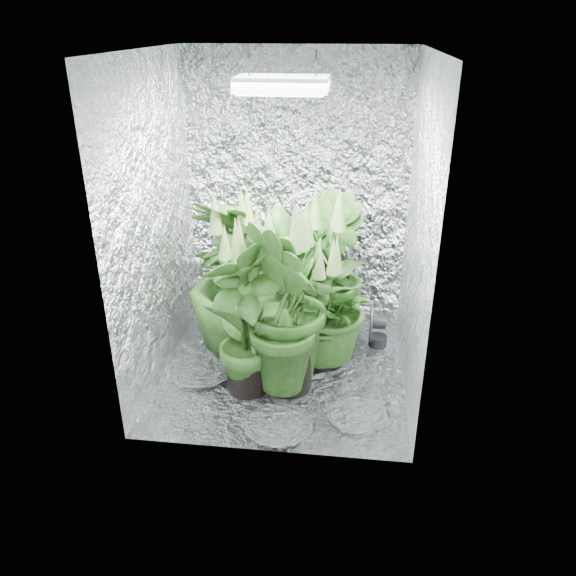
% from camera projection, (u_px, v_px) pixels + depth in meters
% --- Properties ---
extents(ground, '(1.60, 1.60, 0.00)m').
position_uv_depth(ground, '(283.00, 369.00, 3.80)').
color(ground, silver).
rests_on(ground, ground).
extents(walls, '(1.62, 1.62, 2.00)m').
position_uv_depth(walls, '(283.00, 230.00, 3.37)').
color(walls, silver).
rests_on(walls, ground).
extents(ceiling, '(1.60, 1.60, 0.01)m').
position_uv_depth(ceiling, '(282.00, 50.00, 2.94)').
color(ceiling, silver).
rests_on(ceiling, walls).
extents(grow_lamp, '(0.50, 0.30, 0.22)m').
position_uv_depth(grow_lamp, '(282.00, 85.00, 3.02)').
color(grow_lamp, gray).
rests_on(grow_lamp, ceiling).
extents(plant_a, '(0.99, 0.99, 0.98)m').
position_uv_depth(plant_a, '(253.00, 273.00, 4.12)').
color(plant_a, black).
rests_on(plant_a, ground).
extents(plant_b, '(0.76, 0.76, 1.13)m').
position_uv_depth(plant_b, '(288.00, 288.00, 3.77)').
color(plant_b, black).
rests_on(plant_b, ground).
extents(plant_c, '(0.78, 0.78, 1.16)m').
position_uv_depth(plant_c, '(326.00, 272.00, 3.96)').
color(plant_c, black).
rests_on(plant_c, ground).
extents(plant_d, '(0.79, 0.79, 1.19)m').
position_uv_depth(plant_d, '(233.00, 278.00, 3.82)').
color(plant_d, black).
rests_on(plant_d, ground).
extents(plant_e, '(0.99, 0.99, 0.90)m').
position_uv_depth(plant_e, '(326.00, 308.00, 3.71)').
color(plant_e, black).
rests_on(plant_e, ground).
extents(plant_f, '(0.76, 0.76, 1.12)m').
position_uv_depth(plant_f, '(246.00, 317.00, 3.39)').
color(plant_f, black).
rests_on(plant_f, ground).
extents(plant_g, '(0.75, 0.75, 1.22)m').
position_uv_depth(plant_g, '(288.00, 308.00, 3.39)').
color(plant_g, black).
rests_on(plant_g, ground).
extents(circulation_fan, '(0.13, 0.29, 0.33)m').
position_uv_depth(circulation_fan, '(375.00, 328.00, 4.03)').
color(circulation_fan, black).
rests_on(circulation_fan, ground).
extents(plant_label, '(0.05, 0.05, 0.07)m').
position_uv_depth(plant_label, '(255.00, 351.00, 3.45)').
color(plant_label, white).
rests_on(plant_label, plant_f).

